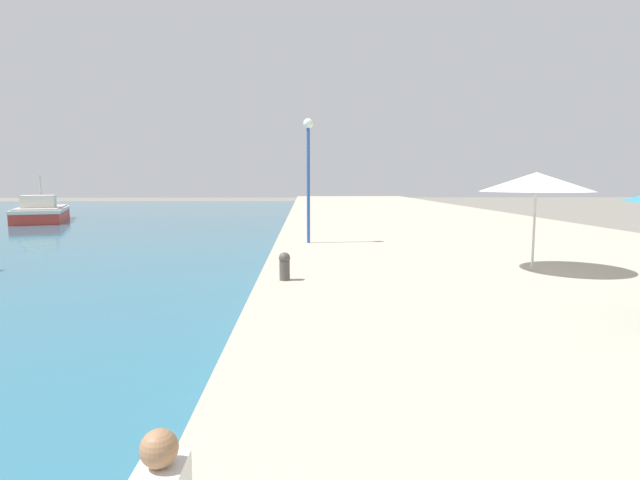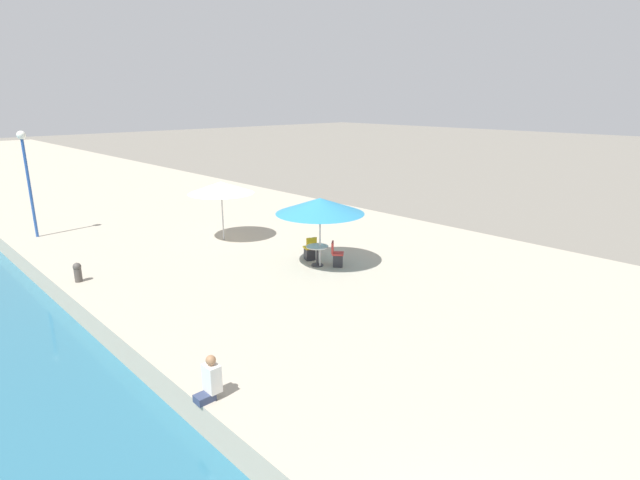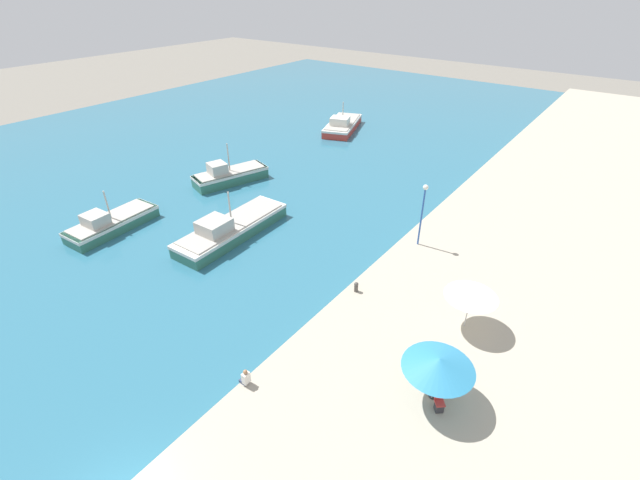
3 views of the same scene
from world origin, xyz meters
The scene contains 5 objects.
quay_promenade centered at (8.00, 37.00, 0.39)m, with size 16.00×90.00×0.78m.
fishing_boat_distant centered at (-18.96, 42.63, 0.74)m, with size 5.96×9.07×3.51m.
cafe_umbrella_white centered at (6.95, 16.46, 3.04)m, with size 2.76×2.76×2.51m.
mooring_bollard centered at (0.64, 15.42, 1.12)m, with size 0.26×0.26×0.65m.
lamppost centered at (1.25, 22.50, 3.87)m, with size 0.36×0.36×4.56m.
Camera 1 is at (1.12, 4.01, 3.05)m, focal length 28.00 mm.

